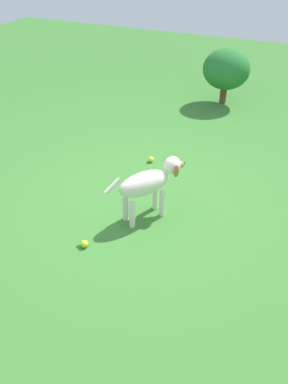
# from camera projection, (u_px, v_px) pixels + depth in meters

# --- Properties ---
(ground) EXTENTS (14.00, 14.00, 0.00)m
(ground) POSITION_uv_depth(u_px,v_px,m) (141.00, 200.00, 3.85)
(ground) COLOR #38722D
(dog) EXTENTS (0.52, 0.71, 0.57)m
(dog) POSITION_uv_depth(u_px,v_px,m) (149.00, 183.00, 3.43)
(dog) COLOR silver
(dog) RESTS_ON ground
(tennis_ball_0) EXTENTS (0.07, 0.07, 0.07)m
(tennis_ball_0) POSITION_uv_depth(u_px,v_px,m) (151.00, 159.00, 4.45)
(tennis_ball_0) COLOR #D5E233
(tennis_ball_0) RESTS_ON ground
(tennis_ball_1) EXTENTS (0.07, 0.07, 0.07)m
(tennis_ball_1) POSITION_uv_depth(u_px,v_px,m) (85.00, 244.00, 3.27)
(tennis_ball_1) COLOR #CAE12C
(tennis_ball_1) RESTS_ON ground
(shrub_near) EXTENTS (0.70, 0.63, 0.83)m
(shrub_near) POSITION_uv_depth(u_px,v_px,m) (226.00, 69.00, 5.63)
(shrub_near) COLOR brown
(shrub_near) RESTS_ON ground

